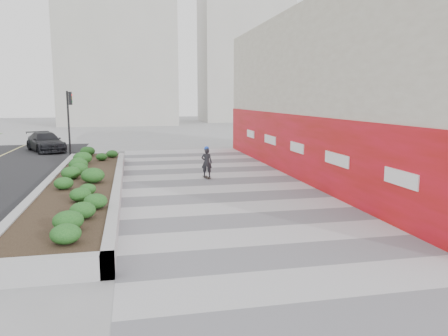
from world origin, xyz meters
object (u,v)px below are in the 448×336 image
(planter, at_px, (83,183))
(traffic_signal_near, at_px, (69,115))
(car_dark, at_px, (46,142))
(skateboarder, at_px, (207,162))

(planter, bearing_deg, traffic_signal_near, 99.35)
(car_dark, bearing_deg, traffic_signal_near, -87.06)
(car_dark, bearing_deg, planter, -99.05)
(skateboarder, bearing_deg, traffic_signal_near, 120.01)
(skateboarder, xyz_separation_m, car_dark, (-9.41, 12.87, -0.10))
(planter, xyz_separation_m, traffic_signal_near, (-1.73, 10.50, 2.34))
(traffic_signal_near, bearing_deg, car_dark, 116.99)
(skateboarder, relative_size, car_dark, 0.33)
(planter, relative_size, traffic_signal_near, 4.29)
(traffic_signal_near, relative_size, skateboarder, 2.73)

